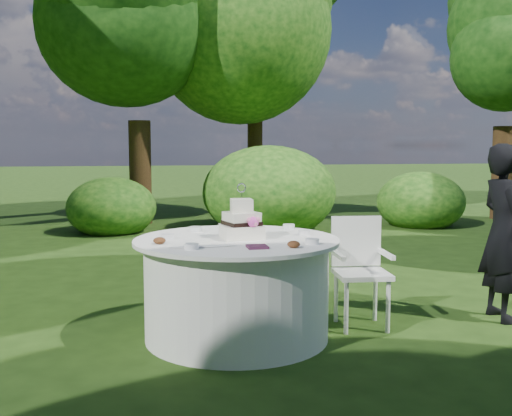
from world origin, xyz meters
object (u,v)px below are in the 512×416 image
(napkins, at_px, (257,247))
(cake, at_px, (242,223))
(table, at_px, (237,288))
(chair, at_px, (359,263))
(guest, at_px, (504,232))

(napkins, relative_size, cake, 0.33)
(table, distance_m, chair, 1.06)
(guest, distance_m, table, 2.32)
(table, height_order, cake, cake)
(guest, bearing_deg, cake, 94.92)
(cake, xyz_separation_m, chair, (1.00, 0.12, -0.37))
(table, height_order, chair, chair)
(napkins, height_order, table, napkins)
(napkins, xyz_separation_m, cake, (-0.03, 0.46, 0.10))
(guest, height_order, chair, guest)
(guest, bearing_deg, napkins, 106.58)
(table, bearing_deg, chair, 7.13)
(table, relative_size, cake, 3.70)
(guest, relative_size, table, 0.96)
(napkins, distance_m, table, 0.60)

